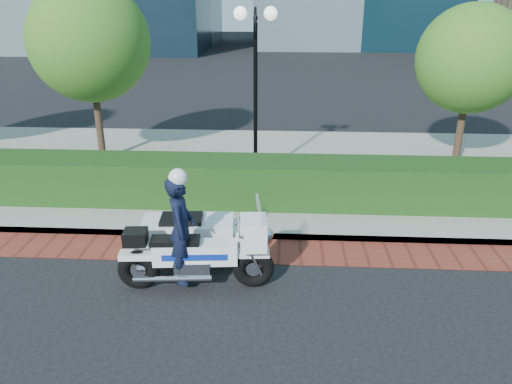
# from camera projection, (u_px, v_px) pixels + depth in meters

# --- Properties ---
(ground) EXTENTS (120.00, 120.00, 0.00)m
(ground) POSITION_uv_depth(u_px,v_px,m) (178.00, 293.00, 8.30)
(ground) COLOR black
(ground) RESTS_ON ground
(brick_strip) EXTENTS (60.00, 1.00, 0.01)m
(brick_strip) POSITION_uv_depth(u_px,v_px,m) (193.00, 249.00, 9.69)
(brick_strip) COLOR maroon
(brick_strip) RESTS_ON ground
(sidewalk) EXTENTS (60.00, 8.00, 0.15)m
(sidewalk) POSITION_uv_depth(u_px,v_px,m) (221.00, 170.00, 13.83)
(sidewalk) COLOR gray
(sidewalk) RESTS_ON ground
(hedge_main) EXTENTS (18.00, 1.20, 1.00)m
(hedge_main) POSITION_uv_depth(u_px,v_px,m) (208.00, 181.00, 11.39)
(hedge_main) COLOR black
(hedge_main) RESTS_ON sidewalk
(lamppost) EXTENTS (1.02, 0.70, 4.21)m
(lamppost) POSITION_uv_depth(u_px,v_px,m) (255.00, 68.00, 11.97)
(lamppost) COLOR black
(lamppost) RESTS_ON sidewalk
(tree_b) EXTENTS (3.20, 3.20, 4.89)m
(tree_b) POSITION_uv_depth(u_px,v_px,m) (89.00, 42.00, 13.23)
(tree_b) COLOR #332319
(tree_b) RESTS_ON sidewalk
(tree_c) EXTENTS (2.80, 2.80, 4.30)m
(tree_c) POSITION_uv_depth(u_px,v_px,m) (471.00, 59.00, 12.85)
(tree_c) COLOR #332319
(tree_c) RESTS_ON sidewalk
(police_motorcycle) EXTENTS (2.63, 1.86, 2.12)m
(police_motorcycle) POSITION_uv_depth(u_px,v_px,m) (191.00, 239.00, 8.54)
(police_motorcycle) COLOR black
(police_motorcycle) RESTS_ON ground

